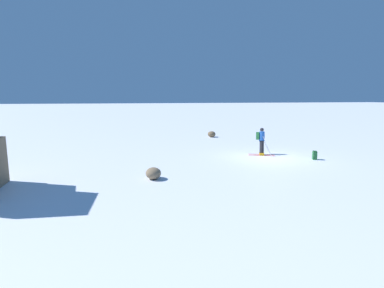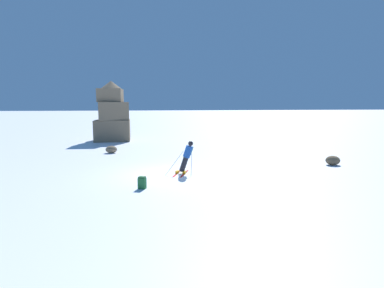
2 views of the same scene
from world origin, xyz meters
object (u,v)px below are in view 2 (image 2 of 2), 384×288
object	(u,v)px
exposed_boulder_0	(333,160)
exposed_boulder_1	(111,149)
rock_pillar	(112,116)
spare_backpack	(142,183)
skier	(187,156)

from	to	relation	value
exposed_boulder_0	exposed_boulder_1	bearing A→B (deg)	152.96
rock_pillar	spare_backpack	size ratio (longest dim) A/B	11.03
skier	exposed_boulder_0	world-z (taller)	skier
skier	exposed_boulder_1	world-z (taller)	skier
spare_backpack	skier	bearing A→B (deg)	-111.14
spare_backpack	exposed_boulder_1	world-z (taller)	exposed_boulder_1
spare_backpack	exposed_boulder_0	distance (m)	11.03
exposed_boulder_1	skier	bearing A→B (deg)	-59.42
exposed_boulder_0	spare_backpack	bearing A→B (deg)	-164.44
rock_pillar	exposed_boulder_0	world-z (taller)	rock_pillar
skier	spare_backpack	world-z (taller)	skier
spare_backpack	rock_pillar	bearing A→B (deg)	-58.69
rock_pillar	exposed_boulder_1	bearing A→B (deg)	-86.33
exposed_boulder_1	rock_pillar	bearing A→B (deg)	93.67
skier	spare_backpack	size ratio (longest dim) A/B	3.35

